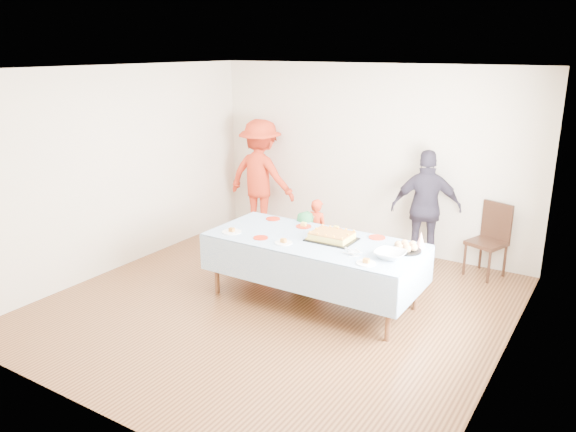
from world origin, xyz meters
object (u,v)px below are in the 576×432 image
at_px(birthday_cake, 332,236).
at_px(party_table, 314,244).
at_px(adult_left, 261,177).
at_px(dining_chair, 491,235).

bearing_deg(birthday_cake, party_table, -156.60).
bearing_deg(adult_left, party_table, 137.39).
bearing_deg(dining_chair, birthday_cake, -106.40).
relative_size(party_table, adult_left, 1.37).
bearing_deg(party_table, adult_left, 137.41).
distance_m(party_table, adult_left, 2.78).
relative_size(dining_chair, adult_left, 0.53).
bearing_deg(dining_chair, party_table, -108.79).
distance_m(birthday_cake, adult_left, 2.87).
xyz_separation_m(birthday_cake, dining_chair, (1.37, 1.87, -0.28)).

